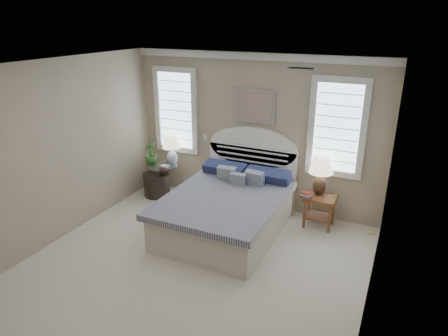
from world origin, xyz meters
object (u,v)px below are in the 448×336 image
nightstand_right (320,205)px  floor_pot (157,184)px  lamp_right (321,171)px  side_table_left (163,178)px  bed (229,207)px  lamp_left (172,147)px

nightstand_right → floor_pot: 3.10m
floor_pot → lamp_right: (3.04, 0.21, 0.70)m
side_table_left → floor_pot: 0.22m
bed → side_table_left: (-1.65, 0.59, 0.00)m
bed → lamp_right: (1.25, 0.79, 0.54)m
bed → side_table_left: 1.75m
nightstand_right → bed: bearing=-152.0°
nightstand_right → lamp_left: 2.88m
floor_pot → lamp_right: size_ratio=0.76×
bed → lamp_left: 1.79m
nightstand_right → side_table_left: bearing=-178.1°
nightstand_right → lamp_right: lamp_right is taller
side_table_left → lamp_left: lamp_left is taller
bed → nightstand_right: bed is taller
nightstand_right → floor_pot: bearing=-178.0°
side_table_left → bed: bearing=-19.7°
bed → lamp_left: (-1.51, 0.75, 0.59)m
bed → floor_pot: 1.89m
nightstand_right → lamp_left: lamp_left is taller
lamp_left → lamp_right: (2.77, 0.05, -0.05)m
bed → floor_pot: bed is taller
nightstand_right → lamp_left: bearing=178.9°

